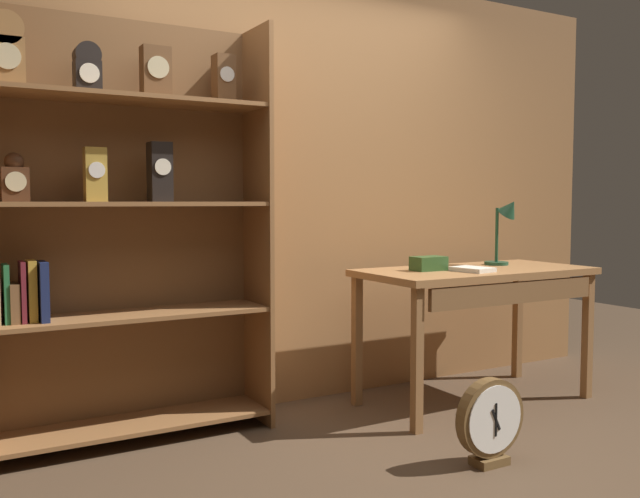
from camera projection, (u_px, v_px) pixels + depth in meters
The scene contains 8 objects.
ground_plane at pixel (441, 478), 3.00m from camera, with size 10.00×10.00×0.00m, color #4C3826.
back_wood_panel at pixel (295, 187), 4.10m from camera, with size 4.80×0.05×2.60m, color #9E6B3D.
bookshelf at pixel (117, 224), 3.40m from camera, with size 1.44×0.36×2.14m.
workbench at pixel (478, 284), 4.08m from camera, with size 1.42×0.68×0.81m.
desk_lamp at pixel (506, 222), 4.31m from camera, with size 0.22×0.22×0.44m.
toolbox_small at pixel (429, 263), 3.98m from camera, with size 0.20×0.12×0.08m, color #2D5123.
open_repair_manual at pixel (472, 269), 3.92m from camera, with size 0.16×0.22×0.03m, color silver.
round_clock_large at pixel (490, 421), 3.13m from camera, with size 0.36×0.11×0.40m.
Camera 1 is at (-1.91, -2.27, 1.21)m, focal length 38.36 mm.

